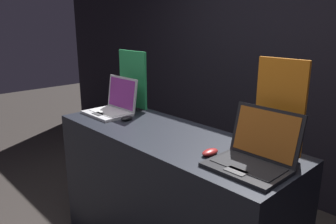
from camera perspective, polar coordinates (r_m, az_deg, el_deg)
The scene contains 8 objects.
wall_back at distance 3.32m, azimuth 19.81°, elevation 9.10°, with size 8.00×0.05×2.80m.
display_counter at distance 2.40m, azimuth -0.03°, elevation -15.08°, with size 1.79×0.64×1.00m.
laptop_front at distance 2.69m, azimuth -9.55°, elevation 1.15°, with size 0.37×0.31×0.29m.
mouse_front at distance 2.49m, azimuth -7.18°, elevation -1.10°, with size 0.06×0.10×0.03m.
promo_stand_front at distance 2.77m, azimuth -6.14°, elevation 5.29°, with size 0.34×0.07×0.49m.
laptop_back at distance 1.74m, azimuth 14.69°, elevation -7.15°, with size 0.39×0.34×0.29m.
mouse_back at distance 1.86m, azimuth 7.35°, elevation -6.96°, with size 0.06×0.12×0.03m.
promo_stand_back at distance 1.87m, azimuth 18.84°, elevation 0.31°, with size 0.28×0.07×0.54m.
Camera 1 is at (1.50, -1.09, 1.72)m, focal length 35.00 mm.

